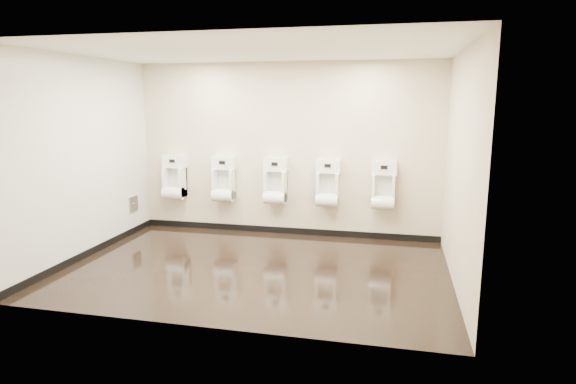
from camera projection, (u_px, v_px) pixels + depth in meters
name	position (u px, v px, depth m)	size (l,w,h in m)	color
ground	(256.00, 268.00, 6.41)	(5.00, 3.50, 0.00)	black
ceiling	(254.00, 50.00, 5.88)	(5.00, 3.50, 0.00)	white
back_wall	(286.00, 150.00, 7.82)	(5.00, 0.02, 2.80)	beige
front_wall	(201.00, 188.00, 4.47)	(5.00, 0.02, 2.80)	beige
left_wall	(83.00, 158.00, 6.69)	(0.02, 3.50, 2.80)	beige
right_wall	(461.00, 170.00, 5.60)	(0.02, 3.50, 2.80)	beige
tile_overlay_left	(83.00, 158.00, 6.69)	(0.01, 3.50, 2.80)	white
skirting_back	(286.00, 230.00, 8.07)	(5.00, 0.02, 0.10)	black
skirting_left	(91.00, 251.00, 6.94)	(0.02, 3.50, 0.10)	black
access_panel	(133.00, 204.00, 8.00)	(0.04, 0.25, 0.25)	#9E9EA3
urinal_0	(174.00, 180.00, 8.22)	(0.40, 0.30, 0.74)	white
urinal_1	(224.00, 182.00, 8.02)	(0.40, 0.30, 0.74)	white
urinal_2	(276.00, 184.00, 7.83)	(0.40, 0.30, 0.74)	white
urinal_3	(328.00, 186.00, 7.64)	(0.40, 0.30, 0.74)	white
urinal_4	(383.00, 188.00, 7.46)	(0.40, 0.30, 0.74)	white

